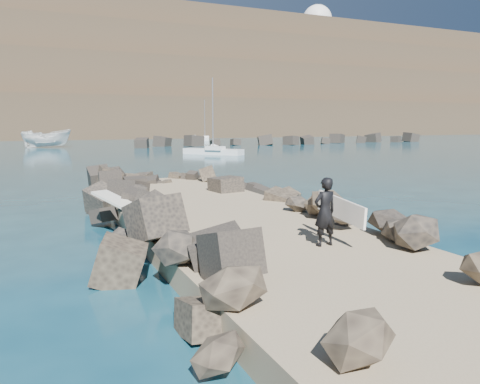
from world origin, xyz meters
The scene contains 14 objects.
ground centered at (0.00, 0.00, 0.00)m, with size 800.00×800.00×0.00m, color #0F384C.
jetty centered at (0.00, -2.00, 0.30)m, with size 6.00×26.00×0.60m, color #8C7759.
riprap_left centered at (-2.90, -1.50, 0.50)m, with size 2.60×22.00×1.00m, color black.
riprap_right centered at (2.90, -1.50, 0.50)m, with size 2.60×22.00×1.00m, color black.
breakwater_secondary centered at (35.00, 55.00, 0.60)m, with size 52.00×4.00×1.20m, color black.
headland centered at (10.00, 160.00, 16.00)m, with size 360.00×140.00×32.00m, color #2D4919.
surfboard_resting centered at (-3.23, 0.52, 1.04)m, with size 0.57×2.29×0.08m, color silver.
boat_imported centered at (-3.40, 60.54, 1.32)m, with size 2.57×6.83×2.64m, color silver.
surfer_with_board centered at (0.78, -4.37, 1.44)m, with size 0.86×2.06×1.66m.
radome centered at (103.91, 154.40, 43.06)m, with size 12.02×12.02×19.03m.
sailboat_f centered at (34.59, 95.45, 0.35)m, with size 2.58×6.25×7.46m.
sailboat_c centered at (13.32, 36.22, 0.35)m, with size 5.68×6.68×8.69m.
sailboat_d centered at (27.45, 78.05, 0.35)m, with size 3.74×7.06×8.39m.
headland_buildings centered at (16.81, 152.19, 33.97)m, with size 137.50×30.50×5.00m.
Camera 1 is at (-5.63, -13.57, 3.53)m, focal length 35.00 mm.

